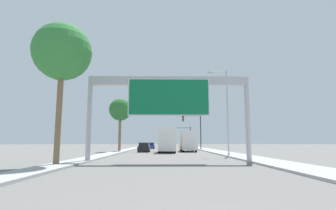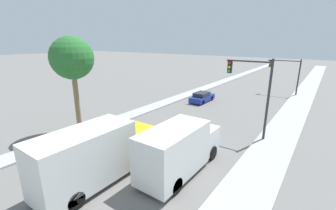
% 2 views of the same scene
% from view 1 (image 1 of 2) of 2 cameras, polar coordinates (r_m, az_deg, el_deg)
% --- Properties ---
extents(sidewalk_right, '(3.00, 120.00, 0.15)m').
position_cam_1_polar(sidewalk_right, '(63.77, 6.59, -9.27)').
color(sidewalk_right, '#A5A5A5').
rests_on(sidewalk_right, ground).
extents(median_strip_left, '(2.00, 120.00, 0.15)m').
position_cam_1_polar(median_strip_left, '(63.63, -7.11, -9.26)').
color(median_strip_left, '#A5A5A5').
rests_on(median_strip_left, ground).
extents(sign_gantry, '(13.30, 0.73, 6.93)m').
position_cam_1_polar(sign_gantry, '(21.46, 0.17, 2.45)').
color(sign_gantry, '#B2B2B7').
rests_on(sign_gantry, ground).
extents(car_far_center, '(1.82, 4.43, 1.37)m').
position_cam_1_polar(car_far_center, '(59.66, -3.87, -8.85)').
color(car_far_center, navy).
rests_on(car_far_center, ground).
extents(car_far_right, '(1.71, 4.62, 1.45)m').
position_cam_1_polar(car_far_right, '(41.65, -5.19, -9.20)').
color(car_far_right, black).
rests_on(car_far_right, ground).
extents(truck_box_primary, '(2.37, 7.09, 3.26)m').
position_cam_1_polar(truck_box_primary, '(43.13, 4.37, -7.88)').
color(truck_box_primary, white).
rests_on(truck_box_primary, ground).
extents(truck_box_secondary, '(2.45, 8.08, 3.51)m').
position_cam_1_polar(truck_box_secondary, '(39.25, -0.28, -7.72)').
color(truck_box_secondary, yellow).
rests_on(truck_box_secondary, ground).
extents(traffic_light_near_intersection, '(3.84, 0.32, 6.94)m').
position_cam_1_polar(traffic_light_near_intersection, '(51.67, 5.89, -4.60)').
color(traffic_light_near_intersection, '#2D2D30').
rests_on(traffic_light_near_intersection, ground).
extents(traffic_light_mid_block, '(4.72, 0.32, 5.59)m').
position_cam_1_polar(traffic_light_mid_block, '(71.48, 3.65, -6.15)').
color(traffic_light_mid_block, '#2D2D30').
rests_on(traffic_light_mid_block, ground).
extents(palm_tree_foreground, '(4.06, 4.06, 9.95)m').
position_cam_1_polar(palm_tree_foreground, '(20.26, -22.02, 10.53)').
color(palm_tree_foreground, brown).
rests_on(palm_tree_foreground, ground).
extents(palm_tree_background, '(3.69, 3.69, 8.70)m').
position_cam_1_polar(palm_tree_background, '(43.99, -10.35, -1.09)').
color(palm_tree_background, '#8C704C').
rests_on(palm_tree_background, ground).
extents(street_lamp_right, '(2.23, 0.28, 9.82)m').
position_cam_1_polar(street_lamp_right, '(30.64, 12.37, -0.19)').
color(street_lamp_right, '#B2B2B7').
rests_on(street_lamp_right, ground).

